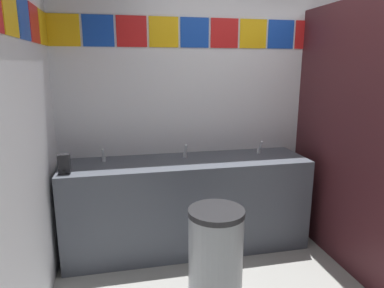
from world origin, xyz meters
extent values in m
cube|color=silver|center=(0.00, 1.48, 1.43)|extent=(4.03, 0.08, 2.86)
cube|color=yellow|center=(-1.87, 1.44, 2.00)|extent=(0.27, 0.01, 0.27)
cube|color=#1947B7|center=(-1.58, 1.44, 2.00)|extent=(0.27, 0.01, 0.27)
cube|color=red|center=(-1.29, 1.44, 2.00)|extent=(0.27, 0.01, 0.27)
cube|color=yellow|center=(-1.01, 1.44, 2.00)|extent=(0.27, 0.01, 0.27)
cube|color=#1947B7|center=(-0.72, 1.44, 2.00)|extent=(0.27, 0.01, 0.27)
cube|color=red|center=(-0.43, 1.44, 2.00)|extent=(0.27, 0.01, 0.27)
cube|color=yellow|center=(-0.14, 1.44, 2.00)|extent=(0.27, 0.01, 0.27)
cube|color=#1947B7|center=(0.14, 1.44, 2.00)|extent=(0.27, 0.01, 0.27)
cube|color=red|center=(0.43, 1.44, 2.00)|extent=(0.27, 0.01, 0.27)
cube|color=yellow|center=(0.72, 1.44, 2.00)|extent=(0.27, 0.01, 0.27)
cube|color=#1947B7|center=(1.01, 1.44, 2.00)|extent=(0.27, 0.01, 0.27)
cube|color=red|center=(1.29, 1.44, 2.00)|extent=(0.27, 0.01, 0.27)
cube|color=yellow|center=(-2.01, 0.43, 2.00)|extent=(0.01, 0.27, 0.27)
cube|color=#1947B7|center=(-2.01, 0.72, 2.00)|extent=(0.01, 0.27, 0.27)
cube|color=red|center=(-2.01, 1.01, 2.00)|extent=(0.01, 0.27, 0.27)
cube|color=yellow|center=(-2.01, 1.30, 2.00)|extent=(0.01, 0.27, 0.27)
cube|color=#4C515B|center=(-0.85, 1.15, 0.43)|extent=(2.23, 0.58, 0.86)
cube|color=#4C515B|center=(-0.85, 1.43, 0.82)|extent=(2.23, 0.03, 0.08)
cylinder|color=white|center=(-1.59, 1.12, 0.80)|extent=(0.34, 0.34, 0.10)
cylinder|color=white|center=(-0.85, 1.12, 0.80)|extent=(0.34, 0.34, 0.10)
cylinder|color=white|center=(-0.11, 1.12, 0.80)|extent=(0.34, 0.34, 0.10)
cylinder|color=silver|center=(-1.59, 1.26, 0.88)|extent=(0.04, 0.04, 0.05)
cylinder|color=silver|center=(-1.59, 1.21, 0.95)|extent=(0.02, 0.06, 0.09)
cylinder|color=silver|center=(-0.85, 1.26, 0.88)|extent=(0.04, 0.04, 0.05)
cylinder|color=silver|center=(-0.85, 1.21, 0.95)|extent=(0.02, 0.06, 0.09)
cylinder|color=silver|center=(-0.11, 1.26, 0.88)|extent=(0.04, 0.04, 0.05)
cylinder|color=silver|center=(-0.11, 1.21, 0.95)|extent=(0.02, 0.06, 0.09)
cube|color=black|center=(-1.88, 0.98, 0.94)|extent=(0.09, 0.07, 0.16)
cylinder|color=black|center=(-1.88, 0.94, 0.88)|extent=(0.02, 0.02, 0.03)
cube|color=#471E23|center=(0.41, 0.75, 1.11)|extent=(0.04, 1.39, 2.23)
cylinder|color=white|center=(0.96, 0.90, 0.20)|extent=(0.38, 0.38, 0.40)
torus|color=white|center=(0.96, 0.90, 0.42)|extent=(0.39, 0.39, 0.05)
cube|color=white|center=(0.96, 1.11, 0.57)|extent=(0.34, 0.17, 0.34)
cylinder|color=#999EA3|center=(-0.80, 0.35, 0.34)|extent=(0.39, 0.39, 0.68)
cylinder|color=#262628|center=(-0.80, 0.35, 0.70)|extent=(0.40, 0.40, 0.04)
camera|label=1|loc=(-1.42, -1.76, 1.70)|focal=31.60mm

